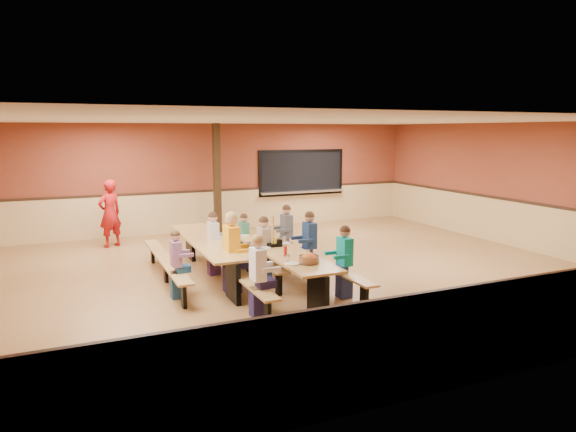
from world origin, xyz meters
name	(u,v)px	position (x,y,z in m)	size (l,w,h in m)	color
ground	(289,273)	(0.00, 0.00, 0.00)	(12.00, 12.00, 0.00)	brown
room_envelope	(289,239)	(0.00, 0.00, 0.69)	(12.04, 10.04, 3.02)	brown
kitchen_pass_through	(302,175)	(2.60, 4.96, 1.49)	(2.78, 0.28, 1.38)	black
structural_post	(217,179)	(-0.20, 4.40, 1.50)	(0.18, 0.18, 3.00)	black
cafeteria_table_main	(279,260)	(-0.58, -0.87, 0.53)	(1.91, 3.70, 0.74)	#B38747
cafeteria_table_second	(208,250)	(-1.54, 0.36, 0.53)	(1.91, 3.70, 0.74)	#B38747
seated_child_white_left	(258,277)	(-1.41, -2.03, 0.63)	(0.39, 0.32, 1.25)	white
seated_adult_yellow	(232,253)	(-1.41, -0.72, 0.70)	(0.46, 0.38, 1.40)	#F5A415
seated_child_grey_left	(213,244)	(-1.41, 0.48, 0.62)	(0.38, 0.31, 1.23)	silver
seated_child_teal_right	(344,262)	(0.24, -1.77, 0.61)	(0.38, 0.31, 1.22)	#0D9F98
seated_child_navy_right	(309,245)	(0.24, -0.43, 0.63)	(0.40, 0.32, 1.27)	navy
seated_child_char_right	(287,235)	(0.24, 0.68, 0.62)	(0.39, 0.32, 1.25)	#4A4D54
seated_child_purple_sec	(176,265)	(-2.36, -0.67, 0.58)	(0.34, 0.28, 1.15)	#8C5E8C
seated_child_green_sec	(244,242)	(-0.71, 0.66, 0.56)	(0.33, 0.27, 1.13)	#306E53
seated_child_tan_sec	(264,251)	(-0.71, -0.48, 0.62)	(0.39, 0.32, 1.24)	tan
standing_woman	(110,213)	(-3.04, 3.89, 0.82)	(0.60, 0.39, 1.64)	#A51214
punch_pitcher	(269,235)	(-0.49, -0.18, 0.85)	(0.16, 0.16, 0.22)	#B1171C
chip_bowl	(309,259)	(-0.55, -2.02, 0.81)	(0.32, 0.32, 0.15)	orange
napkin_dispenser	(278,243)	(-0.52, -0.72, 0.80)	(0.10, 0.14, 0.13)	black
condiment_mustard	(276,242)	(-0.58, -0.73, 0.82)	(0.06, 0.06, 0.17)	yellow
condiment_ketchup	(285,251)	(-0.70, -1.44, 0.82)	(0.06, 0.06, 0.17)	#B2140F
table_paddle	(272,239)	(-0.63, -0.70, 0.88)	(0.16, 0.16, 0.56)	black
place_settings	(279,245)	(-0.58, -0.87, 0.80)	(0.65, 3.30, 0.11)	beige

